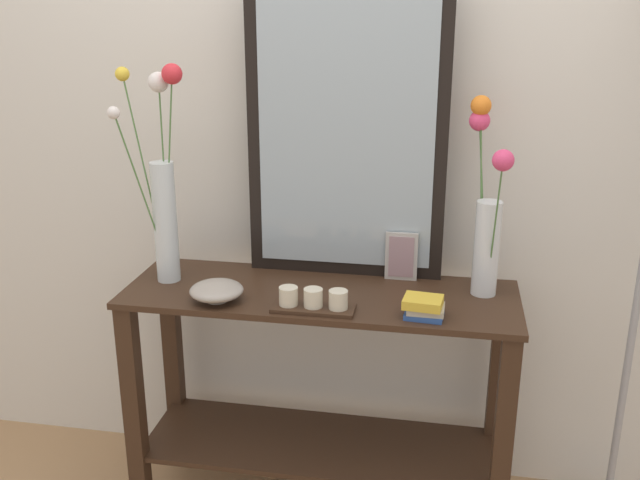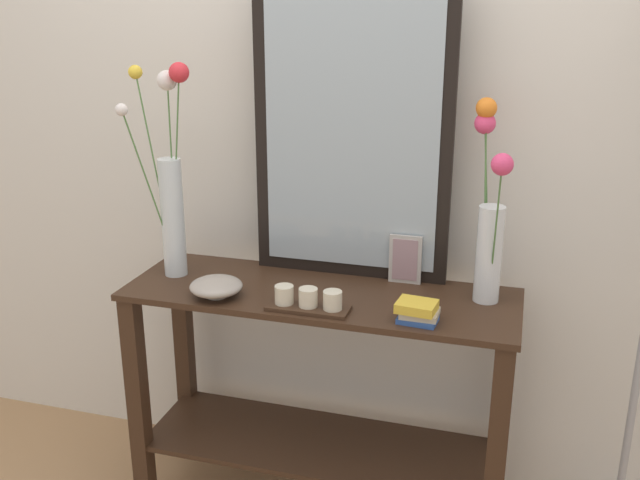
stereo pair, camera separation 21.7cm
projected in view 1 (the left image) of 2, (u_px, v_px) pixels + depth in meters
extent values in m
cube|color=silver|center=(338.00, 101.00, 2.36)|extent=(6.40, 0.08, 2.70)
cube|color=#382316|center=(320.00, 295.00, 2.23)|extent=(1.22, 0.42, 0.02)
cube|color=#382316|center=(320.00, 445.00, 2.40)|extent=(1.16, 0.38, 0.02)
cube|color=#382316|center=(135.00, 417.00, 2.30)|extent=(0.06, 0.06, 0.78)
cube|color=#382316|center=(502.00, 456.00, 2.10)|extent=(0.06, 0.06, 0.78)
cube|color=#382316|center=(174.00, 367.00, 2.61)|extent=(0.06, 0.06, 0.78)
cube|color=#382316|center=(496.00, 397.00, 2.42)|extent=(0.06, 0.06, 0.78)
cube|color=black|center=(346.00, 133.00, 2.24)|extent=(0.63, 0.03, 0.94)
cube|color=#9EADB7|center=(346.00, 133.00, 2.22)|extent=(0.55, 0.00, 0.86)
cylinder|color=silver|center=(165.00, 223.00, 2.26)|extent=(0.07, 0.07, 0.39)
cylinder|color=#4C753D|center=(168.00, 178.00, 2.22)|extent=(0.07, 0.01, 0.64)
sphere|color=red|center=(172.00, 74.00, 2.11)|extent=(0.06, 0.06, 0.06)
cylinder|color=#4C753D|center=(146.00, 176.00, 2.27)|extent=(0.14, 0.08, 0.63)
sphere|color=yellow|center=(122.00, 74.00, 2.22)|extent=(0.05, 0.05, 0.05)
cylinder|color=#4C753D|center=(165.00, 181.00, 2.24)|extent=(0.01, 0.02, 0.61)
sphere|color=silver|center=(158.00, 82.00, 2.15)|extent=(0.06, 0.06, 0.06)
cylinder|color=#4C753D|center=(144.00, 198.00, 2.20)|extent=(0.11, 0.09, 0.53)
sphere|color=silver|center=(113.00, 113.00, 2.08)|extent=(0.04, 0.04, 0.04)
cylinder|color=silver|center=(486.00, 249.00, 2.17)|extent=(0.08, 0.08, 0.30)
cylinder|color=#4C753D|center=(481.00, 198.00, 2.16)|extent=(0.04, 0.08, 0.55)
sphere|color=orange|center=(481.00, 106.00, 2.12)|extent=(0.06, 0.06, 0.06)
cylinder|color=#4C753D|center=(483.00, 205.00, 2.18)|extent=(0.06, 0.08, 0.50)
sphere|color=#EA4275|center=(480.00, 121.00, 2.14)|extent=(0.06, 0.06, 0.06)
cylinder|color=#4C753D|center=(495.00, 228.00, 2.09)|extent=(0.02, 0.10, 0.42)
sphere|color=#EA4275|center=(503.00, 160.00, 1.98)|extent=(0.06, 0.06, 0.06)
cube|color=#382316|center=(313.00, 308.00, 2.09)|extent=(0.24, 0.09, 0.01)
cylinder|color=beige|center=(288.00, 296.00, 2.09)|extent=(0.06, 0.06, 0.05)
cylinder|color=beige|center=(313.00, 298.00, 2.08)|extent=(0.06, 0.06, 0.05)
cylinder|color=beige|center=(338.00, 300.00, 2.07)|extent=(0.06, 0.06, 0.05)
cube|color=#B7B2AD|center=(401.00, 256.00, 2.30)|extent=(0.10, 0.01, 0.16)
cube|color=gray|center=(401.00, 257.00, 2.30)|extent=(0.08, 0.00, 0.14)
cylinder|color=#9E9389|center=(217.00, 299.00, 2.16)|extent=(0.06, 0.06, 0.01)
ellipsoid|color=#9E9389|center=(217.00, 290.00, 2.15)|extent=(0.16, 0.16, 0.05)
cube|color=#2D519E|center=(424.00, 315.00, 2.04)|extent=(0.11, 0.09, 0.02)
cube|color=#B2A893|center=(426.00, 309.00, 2.04)|extent=(0.11, 0.09, 0.02)
cube|color=gold|center=(423.00, 302.00, 2.03)|extent=(0.12, 0.10, 0.03)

